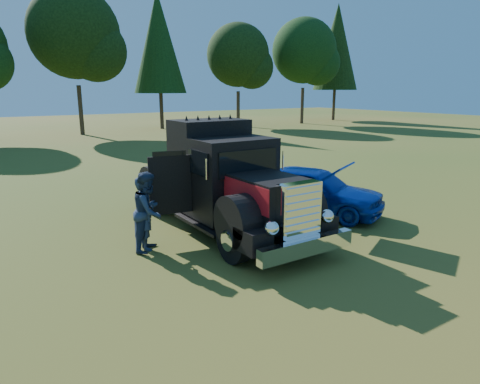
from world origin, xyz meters
The scene contains 5 objects.
ground centered at (0.00, 0.00, 0.00)m, with size 120.00×120.00×0.00m, color #2A4C16.
diamond_t_truck centered at (1.00, 1.34, 1.28)m, with size 3.37×7.16×3.00m.
hotrod_coupe centered at (4.14, 1.27, 0.76)m, with size 3.56×4.76×1.89m.
spectator_near centered at (-1.39, 1.18, 0.91)m, with size 0.66×0.43×1.82m, color #223750.
spectator_far centered at (-1.33, 1.07, 0.97)m, with size 0.94×0.73×1.94m, color #1C2D42.
Camera 1 is at (-4.89, -8.41, 3.84)m, focal length 32.00 mm.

